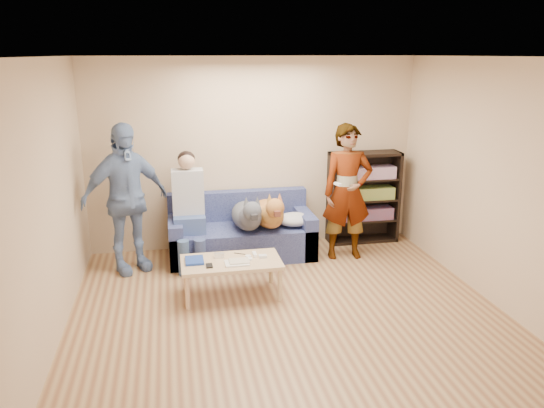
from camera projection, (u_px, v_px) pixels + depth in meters
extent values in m
plane|color=brown|center=(295.00, 328.00, 5.25)|extent=(5.00, 5.00, 0.00)
plane|color=white|center=(299.00, 57.00, 4.54)|extent=(5.00, 5.00, 0.00)
plane|color=tan|center=(254.00, 154.00, 7.26)|extent=(4.50, 0.00, 4.50)
plane|color=tan|center=(421.00, 341.00, 2.54)|extent=(4.50, 0.00, 4.50)
plane|color=tan|center=(39.00, 216.00, 4.48)|extent=(0.00, 5.00, 5.00)
plane|color=tan|center=(515.00, 191.00, 5.31)|extent=(0.00, 5.00, 5.00)
ellipsoid|color=#ADADB2|center=(295.00, 219.00, 7.02)|extent=(0.47, 0.40, 0.16)
imported|color=gray|center=(347.00, 192.00, 6.88)|extent=(0.67, 0.47, 1.78)
imported|color=#768BBD|center=(125.00, 199.00, 6.43)|extent=(1.17, 0.90, 1.85)
cube|color=white|center=(338.00, 184.00, 6.61)|extent=(0.07, 0.13, 0.03)
cube|color=navy|center=(194.00, 260.00, 5.83)|extent=(0.20, 0.26, 0.03)
cube|color=silver|center=(237.00, 263.00, 5.77)|extent=(0.26, 0.20, 0.02)
cube|color=beige|center=(239.00, 261.00, 5.80)|extent=(0.22, 0.17, 0.01)
cube|color=silver|center=(219.00, 255.00, 5.95)|extent=(0.11, 0.06, 0.05)
cube|color=white|center=(255.00, 254.00, 6.00)|extent=(0.04, 0.13, 0.03)
cube|color=silver|center=(263.00, 256.00, 5.94)|extent=(0.09, 0.06, 0.03)
cylinder|color=white|center=(249.00, 259.00, 5.88)|extent=(0.07, 0.07, 0.02)
cylinder|color=white|center=(248.00, 256.00, 5.95)|extent=(0.07, 0.07, 0.02)
cylinder|color=orange|center=(231.00, 266.00, 5.71)|extent=(0.13, 0.06, 0.01)
cylinder|color=black|center=(240.00, 254.00, 6.05)|extent=(0.13, 0.08, 0.01)
cube|color=black|center=(209.00, 266.00, 5.70)|extent=(0.07, 0.12, 0.02)
cube|color=#515B93|center=(241.00, 241.00, 7.08)|extent=(1.90, 0.85, 0.42)
cube|color=#515B93|center=(238.00, 205.00, 7.29)|extent=(1.90, 0.18, 0.40)
cube|color=#515B93|center=(176.00, 240.00, 6.90)|extent=(0.18, 0.85, 0.58)
cube|color=#515B93|center=(304.00, 231.00, 7.22)|extent=(0.18, 0.85, 0.58)
cube|color=#404C8D|center=(189.00, 223.00, 6.80)|extent=(0.40, 0.38, 0.22)
cylinder|color=#3F5B8C|center=(184.00, 259.00, 6.47)|extent=(0.14, 0.14, 0.47)
cylinder|color=#3A4E80|center=(200.00, 258.00, 6.51)|extent=(0.14, 0.14, 0.47)
cube|color=silver|center=(188.00, 192.00, 6.78)|extent=(0.40, 0.24, 0.58)
sphere|color=tan|center=(186.00, 161.00, 6.67)|extent=(0.21, 0.21, 0.21)
ellipsoid|color=black|center=(186.00, 158.00, 6.69)|extent=(0.22, 0.22, 0.19)
ellipsoid|color=#4E5058|center=(246.00, 216.00, 6.92)|extent=(0.38, 0.80, 0.33)
sphere|color=#4C4D56|center=(250.00, 217.00, 6.59)|extent=(0.29, 0.29, 0.29)
sphere|color=#50525B|center=(252.00, 211.00, 6.39)|extent=(0.23, 0.23, 0.23)
cube|color=black|center=(254.00, 217.00, 6.28)|extent=(0.07, 0.11, 0.07)
cone|color=#4F5159|center=(246.00, 201.00, 6.37)|extent=(0.07, 0.07, 0.11)
cone|color=#46484F|center=(257.00, 200.00, 6.40)|extent=(0.07, 0.07, 0.11)
cylinder|color=#50515B|center=(242.00, 209.00, 7.33)|extent=(0.04, 0.26, 0.15)
ellipsoid|color=#B16D36|center=(268.00, 214.00, 7.00)|extent=(0.38, 0.80, 0.33)
sphere|color=#A87433|center=(272.00, 214.00, 6.70)|extent=(0.29, 0.29, 0.29)
sphere|color=#A77633|center=(275.00, 208.00, 6.51)|extent=(0.23, 0.23, 0.23)
cube|color=#55291D|center=(277.00, 213.00, 6.41)|extent=(0.07, 0.11, 0.07)
cone|color=#AE7935|center=(270.00, 198.00, 6.49)|extent=(0.07, 0.07, 0.11)
cone|color=#C8673D|center=(280.00, 197.00, 6.51)|extent=(0.07, 0.07, 0.11)
cylinder|color=#C5683C|center=(263.00, 208.00, 7.38)|extent=(0.04, 0.26, 0.15)
cube|color=#D3AF82|center=(231.00, 262.00, 5.87)|extent=(1.10, 0.60, 0.04)
cylinder|color=#D6AB83|center=(187.00, 293.00, 5.60)|extent=(0.05, 0.05, 0.38)
cylinder|color=tan|center=(280.00, 285.00, 5.78)|extent=(0.05, 0.05, 0.38)
cylinder|color=tan|center=(186.00, 274.00, 6.07)|extent=(0.05, 0.05, 0.38)
cylinder|color=tan|center=(271.00, 268.00, 6.25)|extent=(0.05, 0.05, 0.38)
cube|color=black|center=(331.00, 199.00, 7.46)|extent=(0.04, 0.34, 1.30)
cube|color=black|center=(395.00, 196.00, 7.64)|extent=(0.04, 0.34, 1.30)
cube|color=black|center=(366.00, 154.00, 7.38)|extent=(1.00, 0.34, 0.04)
cube|color=black|center=(361.00, 239.00, 7.72)|extent=(1.00, 0.34, 0.04)
cube|color=black|center=(360.00, 195.00, 7.70)|extent=(1.00, 0.02, 1.30)
cube|color=black|center=(362.00, 219.00, 7.64)|extent=(0.94, 0.32, 0.03)
cube|color=black|center=(363.00, 199.00, 7.56)|extent=(0.94, 0.32, 0.02)
cube|color=black|center=(364.00, 179.00, 7.48)|extent=(0.94, 0.32, 0.02)
cube|color=#B23333|center=(363.00, 213.00, 7.60)|extent=(0.84, 0.24, 0.17)
cube|color=gold|center=(364.00, 193.00, 7.51)|extent=(0.84, 0.24, 0.17)
cube|color=#994C99|center=(365.00, 173.00, 7.43)|extent=(0.84, 0.24, 0.17)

